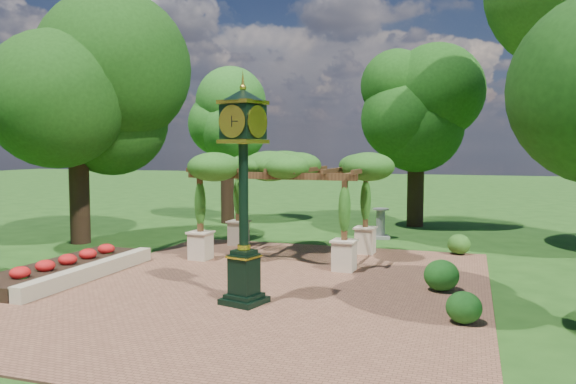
% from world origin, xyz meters
% --- Properties ---
extents(ground, '(120.00, 120.00, 0.00)m').
position_xyz_m(ground, '(0.00, 0.00, 0.00)').
color(ground, '#1E4714').
rests_on(ground, ground).
extents(brick_plaza, '(10.00, 12.00, 0.04)m').
position_xyz_m(brick_plaza, '(0.00, 1.00, 0.02)').
color(brick_plaza, brown).
rests_on(brick_plaza, ground).
extents(border_wall, '(0.35, 5.00, 0.40)m').
position_xyz_m(border_wall, '(-4.60, 0.50, 0.20)').
color(border_wall, '#C6B793').
rests_on(border_wall, ground).
extents(flower_bed, '(1.50, 5.00, 0.36)m').
position_xyz_m(flower_bed, '(-5.50, 0.50, 0.18)').
color(flower_bed, red).
rests_on(flower_bed, ground).
extents(pedestal_clock, '(1.11, 1.11, 4.61)m').
position_xyz_m(pedestal_clock, '(-0.03, -0.40, 2.76)').
color(pedestal_clock, black).
rests_on(pedestal_clock, brick_plaza).
extents(pergola, '(5.18, 3.37, 3.19)m').
position_xyz_m(pergola, '(-0.84, 4.79, 2.63)').
color(pergola, beige).
rests_on(pergola, brick_plaza).
extents(sundial, '(0.77, 0.77, 1.12)m').
position_xyz_m(sundial, '(1.37, 9.26, 0.49)').
color(sundial, gray).
rests_on(sundial, ground).
extents(shrub_front, '(0.76, 0.76, 0.61)m').
position_xyz_m(shrub_front, '(4.43, -0.36, 0.34)').
color(shrub_front, '#194E16').
rests_on(shrub_front, brick_plaza).
extents(shrub_mid, '(1.06, 1.06, 0.73)m').
position_xyz_m(shrub_mid, '(3.90, 1.99, 0.40)').
color(shrub_mid, '#1B5718').
rests_on(shrub_mid, brick_plaza).
extents(shrub_back, '(0.74, 0.74, 0.63)m').
position_xyz_m(shrub_back, '(4.19, 6.77, 0.35)').
color(shrub_back, '#2A5B1A').
rests_on(shrub_back, brick_plaza).
extents(tree_west_near, '(4.87, 4.87, 7.97)m').
position_xyz_m(tree_west_near, '(-8.48, 5.01, 5.48)').
color(tree_west_near, '#311F13').
rests_on(tree_west_near, ground).
extents(tree_west_far, '(2.95, 2.95, 6.72)m').
position_xyz_m(tree_west_far, '(-5.76, 11.45, 4.58)').
color(tree_west_far, black).
rests_on(tree_west_far, ground).
extents(tree_north, '(3.77, 3.77, 7.39)m').
position_xyz_m(tree_north, '(2.26, 12.98, 5.05)').
color(tree_north, black).
rests_on(tree_north, ground).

